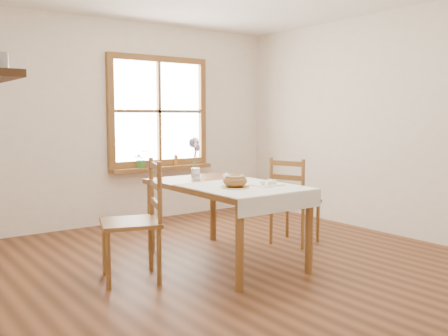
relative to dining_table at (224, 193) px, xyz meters
The scene contains 18 objects.
ground 0.73m from the dining_table, 90.00° to the right, with size 5.00×5.00×0.00m, color brown.
room_walls 1.08m from the dining_table, 90.00° to the right, with size 4.60×5.10×2.65m.
window 2.36m from the dining_table, 77.02° to the left, with size 1.46×0.08×1.46m.
window_sill 2.16m from the dining_table, 76.61° to the left, with size 1.46×0.20×0.05m.
dining_table is the anchor object (origin of this frame).
table_linen 0.32m from the dining_table, 90.00° to the right, with size 0.91×0.99×0.01m, color white.
chair_left 0.98m from the dining_table, behind, with size 0.48×0.50×1.02m, color brown, non-canonical shape.
chair_right 1.05m from the dining_table, ahead, with size 0.44×0.46×0.95m, color brown, non-canonical shape.
bread_plate 0.37m from the dining_table, 110.15° to the right, with size 0.25×0.25×0.01m, color white.
bread_loaf 0.39m from the dining_table, 110.15° to the right, with size 0.21×0.21×0.12m, color brown.
egg_napkin 0.44m from the dining_table, 61.46° to the right, with size 0.26×0.22×0.01m, color white.
eggs 0.45m from the dining_table, 61.46° to the right, with size 0.20×0.18×0.04m, color white, non-canonical shape.
salt_shaker 0.14m from the dining_table, 14.29° to the left, with size 0.05×0.05×0.09m, color white.
pepper_shaker 0.16m from the dining_table, 38.09° to the left, with size 0.05×0.05×0.09m, color white.
flower_vase 0.49m from the dining_table, 91.47° to the left, with size 0.09×0.09×0.10m, color white.
lavender_bouquet 0.58m from the dining_table, 91.47° to the left, with size 0.16×0.16×0.30m, color #685291, non-canonical shape.
potted_plant 2.11m from the dining_table, 84.81° to the left, with size 0.20×0.22×0.17m, color #367D32.
amber_bottle 2.22m from the dining_table, 71.10° to the left, with size 0.05×0.05×0.15m, color #A4681E.
Camera 1 is at (-2.76, -3.48, 1.39)m, focal length 40.00 mm.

